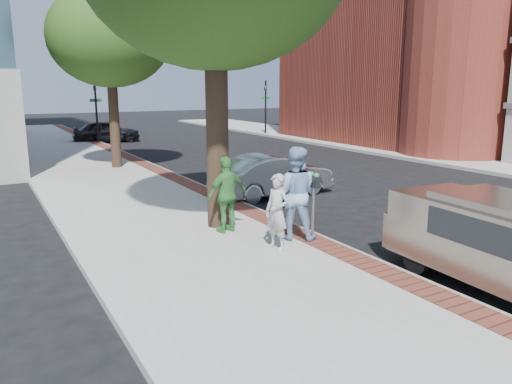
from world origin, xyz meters
TOP-DOWN VIEW (x-y plane):
  - ground at (0.00, 0.00)m, footprint 120.00×120.00m
  - sidewalk at (-1.50, 8.00)m, footprint 5.00×60.00m
  - brick_strip at (0.70, 8.00)m, footprint 0.60×60.00m
  - curb at (1.05, 8.00)m, footprint 0.10×60.00m
  - sidewalk_far at (14.50, 8.00)m, footprint 5.00×60.00m
  - church at (20.98, 13.13)m, footprint 19.00×16.00m
  - signal_near at (0.90, 22.00)m, footprint 0.70×0.15m
  - signal_far at (12.50, 22.00)m, footprint 0.70×0.15m
  - tree_far at (-0.50, 12.00)m, footprint 4.80×4.80m
  - parking_meter at (0.73, -0.08)m, footprint 0.12×0.32m
  - person_gray at (-0.32, -0.30)m, footprint 0.51×0.65m
  - person_officer at (0.40, 0.14)m, footprint 1.25×1.21m
  - person_green at (-0.65, 1.32)m, footprint 1.07×0.58m
  - sedan_silver at (2.56, 4.63)m, footprint 4.15×1.82m
  - bg_car at (1.63, 22.98)m, footprint 4.17×2.07m
  - van at (2.09, -3.67)m, footprint 1.90×4.45m

SIDE VIEW (x-z plane):
  - ground at x=0.00m, z-range 0.00..0.00m
  - sidewalk at x=-1.50m, z-range 0.00..0.15m
  - curb at x=1.05m, z-range 0.00..0.15m
  - sidewalk_far at x=14.50m, z-range 0.00..0.15m
  - brick_strip at x=0.70m, z-range 0.15..0.16m
  - sedan_silver at x=2.56m, z-range 0.00..1.32m
  - bg_car at x=1.63m, z-range 0.00..1.37m
  - van at x=2.09m, z-range 0.08..1.69m
  - person_gray at x=-0.32m, z-range 0.15..1.71m
  - person_green at x=-0.65m, z-range 0.15..1.89m
  - person_officer at x=0.40m, z-range 0.15..2.17m
  - parking_meter at x=0.73m, z-range 0.47..1.94m
  - signal_near at x=0.90m, z-range 0.35..4.15m
  - signal_far at x=12.50m, z-range 0.35..4.15m
  - tree_far at x=-0.50m, z-range 1.73..8.87m
  - church at x=20.98m, z-range -2.94..17.46m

